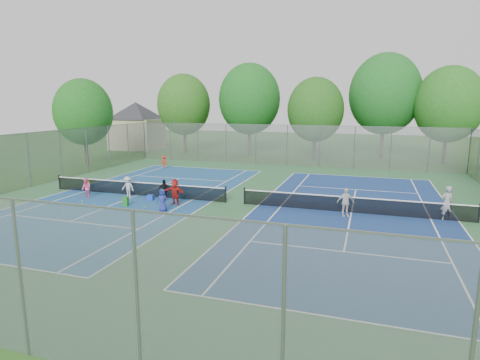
% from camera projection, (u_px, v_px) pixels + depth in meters
% --- Properties ---
extents(ground, '(120.00, 120.00, 0.00)m').
position_uv_depth(ground, '(235.00, 203.00, 24.92)').
color(ground, '#29581B').
rests_on(ground, ground).
extents(court_pad, '(32.00, 32.00, 0.01)m').
position_uv_depth(court_pad, '(235.00, 203.00, 24.92)').
color(court_pad, '#2F633A').
rests_on(court_pad, ground).
extents(court_left, '(10.97, 23.77, 0.01)m').
position_uv_depth(court_left, '(137.00, 195.00, 27.04)').
color(court_left, navy).
rests_on(court_left, court_pad).
extents(court_right, '(10.97, 23.77, 0.01)m').
position_uv_depth(court_right, '(351.00, 213.00, 22.79)').
color(court_right, navy).
rests_on(court_right, court_pad).
extents(net_left, '(12.87, 0.10, 0.91)m').
position_uv_depth(net_left, '(137.00, 189.00, 26.96)').
color(net_left, black).
rests_on(net_left, ground).
extents(net_right, '(12.87, 0.10, 0.91)m').
position_uv_depth(net_right, '(352.00, 205.00, 22.71)').
color(net_right, black).
rests_on(net_right, ground).
extents(fence_north, '(32.00, 0.10, 4.00)m').
position_uv_depth(fence_north, '(287.00, 145.00, 39.47)').
color(fence_north, gray).
rests_on(fence_north, ground).
extents(fence_south, '(32.00, 0.10, 4.00)m').
position_uv_depth(fence_south, '(21.00, 280.00, 9.60)').
color(fence_south, gray).
rests_on(fence_south, ground).
extents(fence_west, '(0.10, 32.00, 4.00)m').
position_uv_depth(fence_west, '(29.00, 160.00, 29.39)').
color(fence_west, gray).
rests_on(fence_west, ground).
extents(house, '(11.03, 11.03, 7.30)m').
position_uv_depth(house, '(136.00, 117.00, 53.20)').
color(house, '#B7A88C').
rests_on(house, ground).
extents(tree_nw, '(6.40, 6.40, 9.58)m').
position_uv_depth(tree_nw, '(184.00, 105.00, 48.58)').
color(tree_nw, '#443326').
rests_on(tree_nw, ground).
extents(tree_nl, '(7.20, 7.20, 10.69)m').
position_uv_depth(tree_nl, '(249.00, 99.00, 46.96)').
color(tree_nl, '#443326').
rests_on(tree_nl, ground).
extents(tree_nc, '(6.00, 6.00, 8.85)m').
position_uv_depth(tree_nc, '(315.00, 110.00, 42.88)').
color(tree_nc, '#443326').
rests_on(tree_nc, ground).
extents(tree_nr, '(7.60, 7.60, 11.42)m').
position_uv_depth(tree_nr, '(385.00, 94.00, 43.24)').
color(tree_nr, '#443326').
rests_on(tree_nr, ground).
extents(tree_ne, '(6.60, 6.60, 9.77)m').
position_uv_depth(tree_ne, '(449.00, 104.00, 39.76)').
color(tree_ne, '#443326').
rests_on(tree_ne, ground).
extents(tree_side_w, '(5.60, 5.60, 8.47)m').
position_uv_depth(tree_side_w, '(83.00, 112.00, 39.02)').
color(tree_side_w, '#443326').
rests_on(tree_side_w, ground).
extents(ball_crate, '(0.47, 0.47, 0.33)m').
position_uv_depth(ball_crate, '(150.00, 198.00, 25.72)').
color(ball_crate, blue).
rests_on(ball_crate, ground).
extents(ball_hopper, '(0.35, 0.35, 0.59)m').
position_uv_depth(ball_hopper, '(126.00, 201.00, 24.19)').
color(ball_hopper, '#238124').
rests_on(ball_hopper, ground).
extents(student_a, '(0.48, 0.43, 1.09)m').
position_uv_depth(student_a, '(87.00, 186.00, 27.44)').
color(student_a, '#C86B12').
rests_on(student_a, ground).
extents(student_b, '(0.78, 0.70, 1.31)m').
position_uv_depth(student_b, '(86.00, 188.00, 26.21)').
color(student_b, pink).
rests_on(student_b, ground).
extents(student_c, '(0.93, 0.58, 1.39)m').
position_uv_depth(student_c, '(128.00, 187.00, 26.44)').
color(student_c, beige).
rests_on(student_c, ground).
extents(student_d, '(0.80, 0.35, 1.35)m').
position_uv_depth(student_d, '(164.00, 190.00, 25.62)').
color(student_d, black).
rests_on(student_d, ground).
extents(student_e, '(0.66, 0.44, 1.32)m').
position_uv_depth(student_e, '(163.00, 200.00, 22.94)').
color(student_e, navy).
rests_on(student_e, ground).
extents(student_f, '(1.55, 0.75, 1.60)m').
position_uv_depth(student_f, '(175.00, 192.00, 24.48)').
color(student_f, '#AB1C18').
rests_on(student_f, ground).
extents(child_far_baseline, '(0.83, 0.54, 1.21)m').
position_uv_depth(child_far_baseline, '(164.00, 162.00, 38.06)').
color(child_far_baseline, red).
rests_on(child_far_baseline, ground).
extents(instructor, '(0.79, 0.66, 1.86)m').
position_uv_depth(instructor, '(447.00, 203.00, 21.24)').
color(instructor, gray).
rests_on(instructor, ground).
extents(teen_court_b, '(1.02, 0.74, 1.60)m').
position_uv_depth(teen_court_b, '(345.00, 202.00, 21.96)').
color(teen_court_b, silver).
rests_on(teen_court_b, ground).
extents(tennis_ball_0, '(0.07, 0.07, 0.07)m').
position_uv_depth(tennis_ball_0, '(82.00, 204.00, 24.67)').
color(tennis_ball_0, yellow).
rests_on(tennis_ball_0, ground).
extents(tennis_ball_1, '(0.07, 0.07, 0.07)m').
position_uv_depth(tennis_ball_1, '(121.00, 227.00, 20.06)').
color(tennis_ball_1, yellow).
rests_on(tennis_ball_1, ground).
extents(tennis_ball_2, '(0.07, 0.07, 0.07)m').
position_uv_depth(tennis_ball_2, '(145.00, 207.00, 23.88)').
color(tennis_ball_2, '#BACE30').
rests_on(tennis_ball_2, ground).
extents(tennis_ball_3, '(0.07, 0.07, 0.07)m').
position_uv_depth(tennis_ball_3, '(148.00, 213.00, 22.62)').
color(tennis_ball_3, '#C1D832').
rests_on(tennis_ball_3, ground).
extents(tennis_ball_4, '(0.07, 0.07, 0.07)m').
position_uv_depth(tennis_ball_4, '(95.00, 204.00, 24.63)').
color(tennis_ball_4, '#C3DD33').
rests_on(tennis_ball_4, ground).
extents(tennis_ball_5, '(0.07, 0.07, 0.07)m').
position_uv_depth(tennis_ball_5, '(82.00, 201.00, 25.32)').
color(tennis_ball_5, yellow).
rests_on(tennis_ball_5, ground).
extents(tennis_ball_6, '(0.07, 0.07, 0.07)m').
position_uv_depth(tennis_ball_6, '(15.00, 215.00, 22.24)').
color(tennis_ball_6, yellow).
rests_on(tennis_ball_6, ground).
extents(tennis_ball_7, '(0.07, 0.07, 0.07)m').
position_uv_depth(tennis_ball_7, '(101.00, 228.00, 20.01)').
color(tennis_ball_7, '#BBE535').
rests_on(tennis_ball_7, ground).
extents(tennis_ball_8, '(0.07, 0.07, 0.07)m').
position_uv_depth(tennis_ball_8, '(58.00, 218.00, 21.61)').
color(tennis_ball_8, '#ADC12D').
rests_on(tennis_ball_8, ground).
extents(tennis_ball_9, '(0.07, 0.07, 0.07)m').
position_uv_depth(tennis_ball_9, '(111.00, 227.00, 20.15)').
color(tennis_ball_9, '#D3ED37').
rests_on(tennis_ball_9, ground).
extents(tennis_ball_10, '(0.07, 0.07, 0.07)m').
position_uv_depth(tennis_ball_10, '(112.00, 215.00, 22.15)').
color(tennis_ball_10, '#C3D832').
rests_on(tennis_ball_10, ground).
extents(tennis_ball_11, '(0.07, 0.07, 0.07)m').
position_uv_depth(tennis_ball_11, '(63.00, 216.00, 22.13)').
color(tennis_ball_11, '#B4CC2F').
rests_on(tennis_ball_11, ground).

